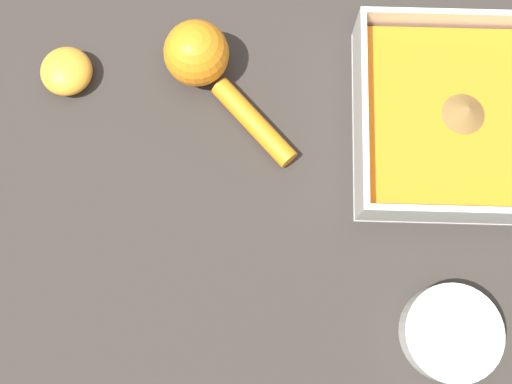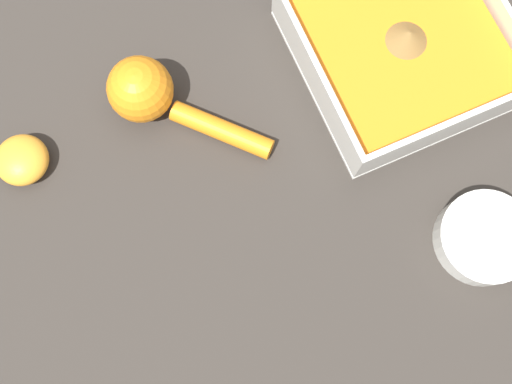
# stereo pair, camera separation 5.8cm
# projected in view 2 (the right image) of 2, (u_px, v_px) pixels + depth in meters

# --- Properties ---
(ground_plane) EXTENTS (4.00, 4.00, 0.00)m
(ground_plane) POSITION_uv_depth(u_px,v_px,m) (361.00, 58.00, 0.65)
(ground_plane) COLOR #332D28
(square_dish) EXTENTS (0.21, 0.21, 0.06)m
(square_dish) POSITION_uv_depth(u_px,v_px,m) (402.00, 49.00, 0.63)
(square_dish) COLOR silver
(square_dish) RESTS_ON ground_plane
(spice_bowl) EXTENTS (0.09, 0.09, 0.03)m
(spice_bowl) POSITION_uv_depth(u_px,v_px,m) (483.00, 238.00, 0.59)
(spice_bowl) COLOR silver
(spice_bowl) RESTS_ON ground_plane
(lemon_squeezer) EXTENTS (0.15, 0.14, 0.07)m
(lemon_squeezer) POSITION_uv_depth(u_px,v_px,m) (152.00, 95.00, 0.61)
(lemon_squeezer) COLOR orange
(lemon_squeezer) RESTS_ON ground_plane
(lemon_half) EXTENTS (0.05, 0.05, 0.03)m
(lemon_half) POSITION_uv_depth(u_px,v_px,m) (22.00, 160.00, 0.61)
(lemon_half) COLOR orange
(lemon_half) RESTS_ON ground_plane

